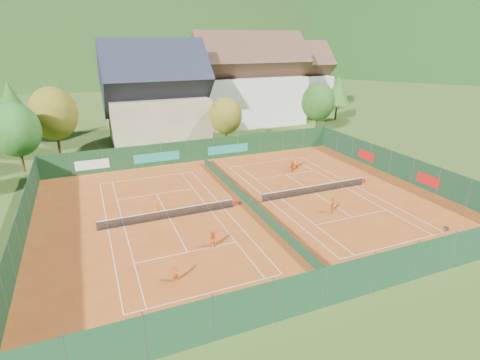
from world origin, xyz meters
name	(u,v)px	position (x,y,z in m)	size (l,w,h in m)	color
ground	(248,205)	(0.00, 0.00, -0.02)	(600.00, 600.00, 0.00)	#345019
clay_pad	(248,205)	(0.00, 0.00, 0.01)	(40.00, 32.00, 0.01)	#A84B18
court_markings_left	(169,218)	(-8.00, 0.00, 0.01)	(11.03, 23.83, 0.00)	white
court_markings_right	(315,193)	(8.00, 0.00, 0.01)	(11.03, 23.83, 0.00)	white
tennis_net_left	(171,213)	(-7.85, 0.00, 0.51)	(13.30, 0.10, 1.02)	#59595B
tennis_net_right	(316,189)	(8.15, 0.00, 0.51)	(13.30, 0.10, 1.02)	#59595B
court_divider	(248,200)	(0.00, 0.00, 0.50)	(0.03, 28.80, 1.00)	#143820
fence_north	(197,151)	(-0.46, 15.99, 1.47)	(40.00, 0.10, 3.00)	#14371A
fence_south	(350,281)	(0.00, -16.00, 1.50)	(40.00, 0.04, 3.00)	#153C21
fence_west	(21,228)	(-20.00, 0.00, 1.50)	(0.04, 32.00, 3.00)	#15391E
fence_east	(401,167)	(20.00, 0.05, 1.48)	(0.09, 32.00, 3.00)	#12321C
chalet	(156,99)	(-3.00, 30.00, 6.62)	(16.20, 12.00, 16.00)	beige
hotel_block_a	(249,85)	(16.00, 36.00, 7.38)	(21.60, 11.00, 17.25)	silver
hotel_block_b	(291,82)	(30.00, 44.00, 6.62)	(17.28, 10.00, 15.50)	silver
tree_west_front	(16,130)	(-22.00, 20.00, 5.39)	(5.72, 5.72, 8.69)	#4B351A
tree_west_mid	(53,114)	(-18.00, 26.00, 6.07)	(6.44, 6.44, 9.78)	#4D2F1B
tree_west_back	(11,103)	(-24.00, 34.00, 6.74)	(5.60, 5.60, 10.00)	#4A311A
tree_center	(226,116)	(6.00, 22.00, 4.72)	(5.01, 5.01, 7.60)	#4D331B
tree_east_front	(318,102)	(24.00, 24.00, 5.39)	(5.72, 5.72, 8.69)	#4D371B
tree_east_mid	(338,90)	(34.00, 32.00, 6.06)	(5.04, 5.04, 9.00)	#422717
tree_east_back	(284,84)	(26.00, 40.00, 6.74)	(7.15, 7.15, 10.86)	#483019
mountain_backdrop	(151,123)	(28.54, 233.48, -39.64)	(820.00, 530.00, 242.00)	black
ball_hopper	(446,228)	(13.26, -12.09, 0.56)	(0.34, 0.34, 0.80)	slate
loose_ball_0	(188,257)	(-8.15, -7.19, 0.03)	(0.07, 0.07, 0.07)	#CCD833
loose_ball_1	(350,232)	(5.88, -8.77, 0.03)	(0.07, 0.07, 0.07)	#CCD833
loose_ball_2	(236,195)	(-0.12, 2.75, 0.03)	(0.07, 0.07, 0.07)	#CCD833
loose_ball_3	(195,192)	(-4.06, 5.17, 0.03)	(0.07, 0.07, 0.07)	#CCD833
player_left_near	(175,274)	(-9.76, -9.83, 0.65)	(0.47, 0.31, 1.29)	#DD4E13
player_left_mid	(214,240)	(-5.86, -6.55, 0.72)	(0.70, 0.54, 1.44)	#E75414
player_left_far	(157,209)	(-8.86, 1.26, 0.64)	(0.83, 0.48, 1.29)	#EE5A15
player_right_near	(332,205)	(6.76, -4.81, 0.78)	(0.92, 0.38, 1.57)	orange
player_right_far_a	(296,162)	(10.37, 8.14, 0.78)	(0.76, 0.49, 1.55)	#F85216
player_right_far_b	(292,167)	(9.27, 7.13, 0.66)	(1.23, 0.39, 1.33)	#D85213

